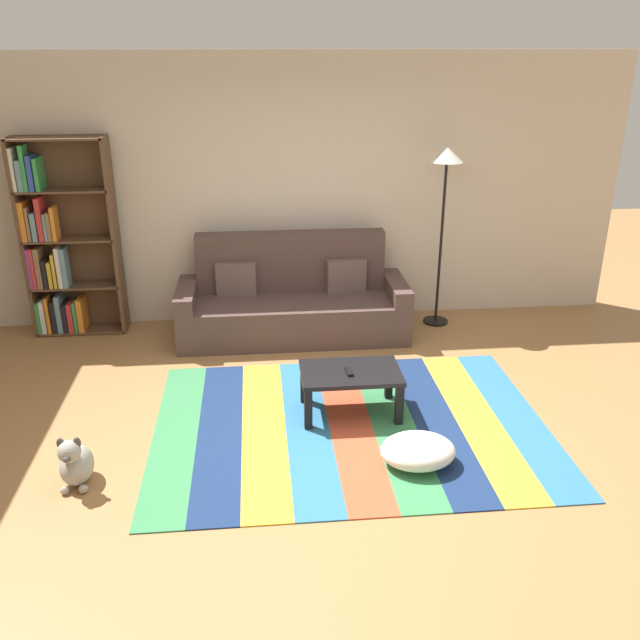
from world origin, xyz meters
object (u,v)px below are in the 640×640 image
(bookshelf, at_px, (60,249))
(couch, at_px, (293,302))
(pouf, at_px, (418,451))
(coffee_table, at_px, (351,378))
(dog, at_px, (75,463))
(standing_lamp, at_px, (446,179))
(tv_remote, at_px, (349,371))

(bookshelf, bearing_deg, couch, -7.11)
(pouf, bearing_deg, coffee_table, 116.13)
(couch, bearing_deg, pouf, -73.12)
(couch, bearing_deg, dog, -123.78)
(coffee_table, relative_size, standing_lamp, 0.43)
(couch, bearing_deg, tv_remote, -78.51)
(couch, distance_m, standing_lamp, 1.94)
(couch, distance_m, coffee_table, 1.68)
(couch, relative_size, standing_lamp, 1.24)
(couch, xyz_separation_m, coffee_table, (0.36, -1.64, -0.02))
(couch, bearing_deg, bookshelf, 172.89)
(bookshelf, height_order, tv_remote, bookshelf)
(couch, relative_size, bookshelf, 1.16)
(pouf, relative_size, standing_lamp, 0.29)
(bookshelf, relative_size, tv_remote, 13.04)
(coffee_table, bearing_deg, tv_remote, -123.18)
(pouf, xyz_separation_m, tv_remote, (-0.39, 0.73, 0.27))
(coffee_table, bearing_deg, dog, -159.17)
(pouf, xyz_separation_m, standing_lamp, (0.80, 2.55, 1.41))
(tv_remote, bearing_deg, couch, 97.52)
(tv_remote, bearing_deg, bookshelf, 139.17)
(coffee_table, bearing_deg, standing_lamp, 56.79)
(couch, distance_m, dog, 2.88)
(couch, distance_m, tv_remote, 1.71)
(dog, bearing_deg, bookshelf, 104.08)
(pouf, height_order, tv_remote, tv_remote)
(couch, bearing_deg, coffee_table, -77.73)
(coffee_table, distance_m, pouf, 0.87)
(bookshelf, distance_m, tv_remote, 3.30)
(coffee_table, distance_m, tv_remote, 0.08)
(pouf, relative_size, tv_remote, 3.53)
(pouf, bearing_deg, standing_lamp, 72.56)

